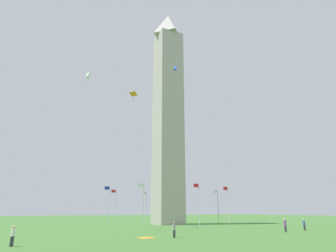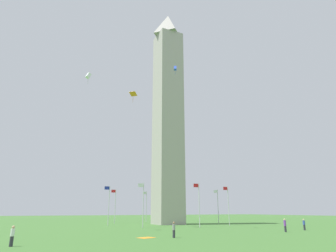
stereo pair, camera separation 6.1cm
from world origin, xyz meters
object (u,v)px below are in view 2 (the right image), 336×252
Objects in this scene: obelisk_monument at (168,109)px; person_white_shirt at (12,236)px; flagpole_n at (109,203)px; flagpole_s at (218,204)px; flagpole_se at (228,204)px; flagpole_sw at (185,205)px; kite_white_box at (88,76)px; flagpole_ne at (143,203)px; picnic_blanket_near_first_person at (146,238)px; flagpole_nw at (115,204)px; flagpole_e at (199,203)px; kite_blue_box at (175,68)px; person_gray_shirt at (174,230)px; person_purple_shirt at (285,225)px; kite_orange_diamond at (133,94)px; flagpole_w at (146,205)px; person_blue_shirt at (304,225)px.

person_white_shirt is at bearing 46.77° from obelisk_monument.
flagpole_s is (-26.06, 0.00, 0.00)m from flagpole_n.
flagpole_se and flagpole_s have the same top height.
flagpole_sw is 3.77× the size of kite_white_box.
picnic_blanket_near_first_person is at bearing 70.81° from flagpole_ne.
flagpole_nw is (-3.82, -9.21, 0.00)m from flagpole_n.
flagpole_se is 4.25× the size of picnic_blanket_near_first_person.
picnic_blanket_near_first_person is at bearing 43.26° from flagpole_e.
flagpole_s is 34.23m from kite_blue_box.
flagpole_n is 25.76m from kite_white_box.
person_gray_shirt is at bearing 79.32° from flagpole_ne.
flagpole_ne reaches higher than person_purple_shirt.
flagpole_se is at bearing -143.27° from picnic_blanket_near_first_person.
kite_white_box reaches higher than picnic_blanket_near_first_person.
flagpole_e is 24.07m from flagpole_sw.
flagpole_e is 4.33× the size of person_purple_shirt.
obelisk_monument reaches higher than person_gray_shirt.
flagpole_s reaches higher than person_purple_shirt.
flagpole_ne is at bearing 45.00° from flagpole_sw.
flagpole_s is 33.18m from kite_orange_diamond.
flagpole_se reaches higher than person_white_shirt.
obelisk_monument reaches higher than picnic_blanket_near_first_person.
flagpole_n is 1.00× the size of flagpole_w.
flagpole_ne is 26.19m from person_blue_shirt.
flagpole_nw is 4.42× the size of kite_blue_box.
flagpole_ne reaches higher than picnic_blanket_near_first_person.
flagpole_n is 4.65× the size of person_white_shirt.
person_purple_shirt is at bearing 122.79° from flagpole_n.
flagpole_se is (-22.24, 9.21, 0.00)m from flagpole_n.
kite_blue_box is (14.93, 24.60, 24.16)m from flagpole_sw.
flagpole_s is 1.00× the size of flagpole_nw.
obelisk_monument reaches higher than flagpole_se.
obelisk_monument is 6.80× the size of flagpole_ne.
flagpole_w is 4.73× the size of person_blue_shirt.
person_gray_shirt is 3.12m from picnic_blanket_near_first_person.
person_purple_shirt is (-17.83, -1.28, 0.05)m from person_gray_shirt.
flagpole_w is 4.65× the size of person_white_shirt.
kite_white_box is (-7.60, -16.65, 23.49)m from person_white_shirt.
person_purple_shirt is (-4.88, 14.77, -3.33)m from flagpole_e.
kite_white_box is 1.17× the size of kite_blue_box.
person_white_shirt is at bearing 51.75° from kite_orange_diamond.
flagpole_nw is 34.66m from kite_blue_box.
flagpole_s is 41.98m from kite_white_box.
kite_blue_box is at bearing 119.51° from flagpole_ne.
flagpole_n is 1.00× the size of flagpole_se.
kite_blue_box is (-7.31, 15.39, 24.16)m from flagpole_n.
person_white_shirt is at bearing 46.40° from flagpole_sw.
picnic_blanket_near_first_person is (6.46, 18.57, -4.21)m from flagpole_ne.
flagpole_se is 43.66m from person_white_shirt.
person_white_shirt is 29.77m from kite_white_box.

